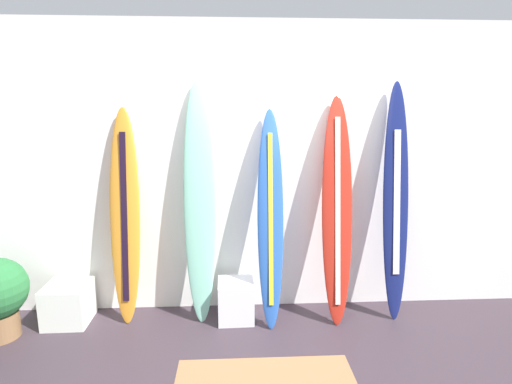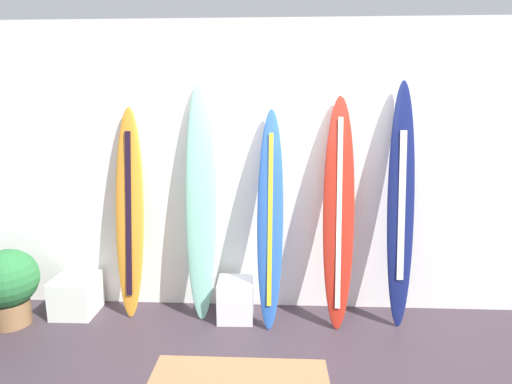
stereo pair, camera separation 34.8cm
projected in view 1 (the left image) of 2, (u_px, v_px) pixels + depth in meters
ground at (286, 383)px, 3.01m from camera, size 8.00×8.00×0.04m
wall_back at (272, 170)px, 3.99m from camera, size 7.20×0.20×2.80m
surfboard_sunset at (125, 217)px, 3.72m from camera, size 0.29×0.34×2.02m
surfboard_seafoam at (200, 203)px, 3.73m from camera, size 0.31×0.36×2.26m
surfboard_cobalt at (270, 220)px, 3.70m from camera, size 0.25×0.50×2.00m
surfboard_crimson at (337, 212)px, 3.75m from camera, size 0.30×0.47×2.12m
surfboard_navy at (396, 202)px, 3.79m from camera, size 0.25×0.37×2.25m
display_block_left at (68, 304)px, 3.79m from camera, size 0.40×0.40×0.38m
display_block_center at (236, 300)px, 3.85m from camera, size 0.34×0.34×0.38m
bench at (265, 382)px, 2.37m from camera, size 1.03×0.29×0.47m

